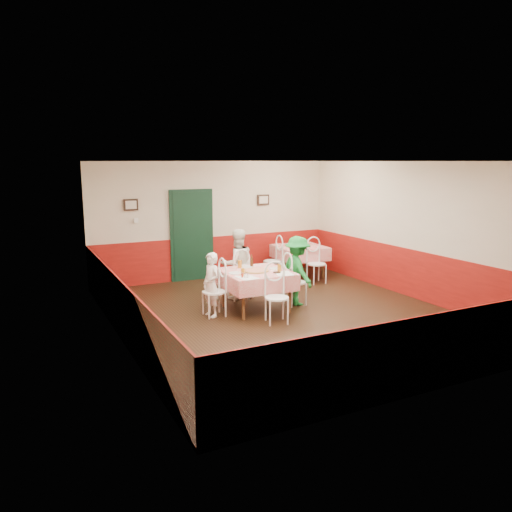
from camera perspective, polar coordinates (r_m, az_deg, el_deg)
name	(u,v)px	position (r m, az deg, el deg)	size (l,w,h in m)	color
floor	(286,315)	(9.30, 3.45, -6.76)	(7.00, 7.00, 0.00)	black
ceiling	(288,161)	(8.87, 3.66, 10.77)	(7.00, 7.00, 0.00)	white
back_wall	(214,220)	(12.11, -4.77, 4.11)	(6.00, 0.10, 2.80)	beige
front_wall	(435,282)	(6.25, 19.80, -2.79)	(6.00, 0.10, 2.80)	beige
left_wall	(117,254)	(7.93, -15.57, 0.23)	(0.10, 7.00, 2.80)	beige
right_wall	(413,230)	(10.78, 17.52, 2.82)	(0.10, 7.00, 2.80)	beige
wainscot_back	(215,257)	(12.23, -4.68, -0.09)	(6.00, 0.03, 1.00)	maroon
wainscot_front	(429,353)	(6.52, 19.20, -10.47)	(6.00, 0.03, 1.00)	maroon
wainscot_left	(121,310)	(8.14, -15.15, -6.00)	(0.03, 7.00, 1.00)	maroon
wainscot_right	(410,273)	(10.92, 17.19, -1.86)	(0.03, 7.00, 1.00)	maroon
door	(192,236)	(11.90, -7.34, 2.24)	(0.96, 0.06, 2.10)	black
picture_left	(131,205)	(11.43, -14.11, 5.69)	(0.32, 0.03, 0.26)	black
picture_right	(263,200)	(12.56, 0.83, 6.44)	(0.32, 0.03, 0.26)	black
thermostat	(136,220)	(11.48, -13.54, 3.99)	(0.10, 0.03, 0.10)	white
main_table	(256,291)	(9.50, 0.00, -4.00)	(1.22, 1.22, 0.77)	red
second_table	(300,261)	(12.30, 5.02, -0.63)	(1.12, 1.12, 0.77)	red
chair_left	(214,292)	(9.16, -4.82, -4.11)	(0.42, 0.42, 0.90)	white
chair_right	(295,282)	(9.86, 4.48, -3.03)	(0.42, 0.42, 0.90)	white
chair_far	(238,278)	(10.23, -2.04, -2.50)	(0.42, 0.42, 0.90)	white
chair_near	(277,298)	(8.75, 2.39, -4.81)	(0.42, 0.42, 0.90)	white
chair_second_a	(273,261)	(11.92, 1.94, -0.60)	(0.42, 0.42, 0.90)	white
chair_second_b	(317,264)	(11.66, 6.94, -0.92)	(0.42, 0.42, 0.90)	white
pizza	(256,271)	(9.38, -0.01, -1.68)	(0.48, 0.48, 0.03)	#B74723
plate_left	(235,273)	(9.21, -2.38, -1.97)	(0.25, 0.25, 0.01)	white
plate_right	(275,269)	(9.59, 2.20, -1.45)	(0.25, 0.25, 0.01)	white
plate_far	(246,267)	(9.76, -1.12, -1.24)	(0.25, 0.25, 0.01)	white
glass_a	(243,272)	(9.03, -1.51, -1.84)	(0.07, 0.07, 0.13)	#BF7219
glass_b	(279,268)	(9.36, 2.67, -1.39)	(0.07, 0.07, 0.13)	#BF7219
glass_c	(240,264)	(9.68, -1.85, -0.93)	(0.08, 0.08, 0.15)	#BF7219
beer_bottle	(252,261)	(9.77, -0.51, -0.62)	(0.06, 0.06, 0.22)	#381C0A
shaker_a	(245,275)	(8.87, -1.28, -2.22)	(0.04, 0.04, 0.09)	silver
shaker_b	(248,276)	(8.83, -0.96, -2.27)	(0.04, 0.04, 0.09)	silver
shaker_c	(242,275)	(8.89, -1.57, -2.18)	(0.04, 0.04, 0.09)	#B23319
menu_left	(247,277)	(8.89, -1.03, -2.47)	(0.30, 0.40, 0.00)	white
menu_right	(283,273)	(9.22, 3.16, -2.00)	(0.30, 0.40, 0.00)	white
wallet	(277,272)	(9.25, 2.40, -1.89)	(0.11, 0.09, 0.02)	black
diner_left	(211,285)	(9.11, -5.13, -3.29)	(0.43, 0.28, 1.18)	gray
diner_far	(237,264)	(10.22, -2.16, -0.94)	(0.70, 0.55, 1.45)	gray
diner_right	(297,271)	(9.83, 4.75, -1.68)	(0.88, 0.51, 1.37)	gray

